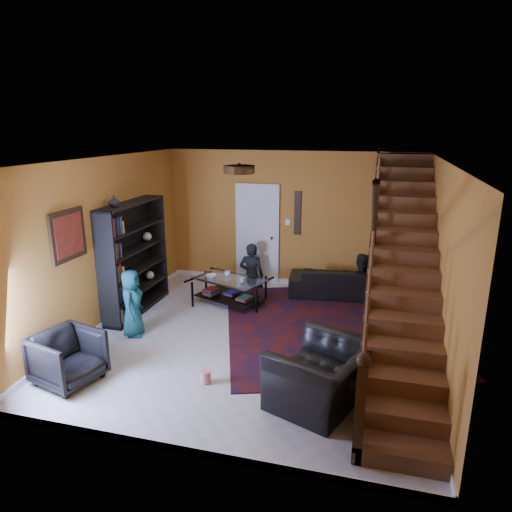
% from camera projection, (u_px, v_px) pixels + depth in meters
% --- Properties ---
extents(floor, '(5.50, 5.50, 0.00)m').
position_uv_depth(floor, '(256.00, 339.00, 7.26)').
color(floor, beige).
rests_on(floor, ground).
extents(room, '(5.50, 5.50, 5.50)m').
position_uv_depth(room, '(207.00, 299.00, 8.81)').
color(room, '#C0702A').
rests_on(room, ground).
extents(staircase, '(0.95, 5.02, 3.18)m').
position_uv_depth(staircase, '(403.00, 266.00, 6.34)').
color(staircase, brown).
rests_on(staircase, floor).
extents(bookshelf, '(0.35, 1.80, 2.00)m').
position_uv_depth(bookshelf, '(135.00, 260.00, 8.15)').
color(bookshelf, black).
rests_on(bookshelf, floor).
extents(door, '(0.82, 0.05, 2.05)m').
position_uv_depth(door, '(257.00, 236.00, 9.68)').
color(door, silver).
rests_on(door, floor).
extents(framed_picture, '(0.04, 0.74, 0.74)m').
position_uv_depth(framed_picture, '(68.00, 235.00, 6.59)').
color(framed_picture, maroon).
rests_on(framed_picture, room).
extents(wall_hanging, '(0.14, 0.03, 0.90)m').
position_uv_depth(wall_hanging, '(298.00, 213.00, 9.33)').
color(wall_hanging, black).
rests_on(wall_hanging, room).
extents(ceiling_fixture, '(0.40, 0.40, 0.10)m').
position_uv_depth(ceiling_fixture, '(239.00, 169.00, 5.76)').
color(ceiling_fixture, '#3F2814').
rests_on(ceiling_fixture, room).
extents(rug, '(4.46, 4.75, 0.02)m').
position_uv_depth(rug, '(328.00, 326.00, 7.72)').
color(rug, '#49110D').
rests_on(rug, floor).
extents(sofa, '(2.10, 0.99, 0.59)m').
position_uv_depth(sofa, '(341.00, 282.00, 9.03)').
color(sofa, black).
rests_on(sofa, floor).
extents(armchair_left, '(0.94, 0.92, 0.70)m').
position_uv_depth(armchair_left, '(68.00, 358.00, 5.96)').
color(armchair_left, black).
rests_on(armchair_left, floor).
extents(armchair_right, '(1.38, 1.47, 0.76)m').
position_uv_depth(armchair_right, '(321.00, 375.00, 5.48)').
color(armchair_right, black).
rests_on(armchair_right, floor).
extents(person_adult_a, '(0.54, 0.38, 1.40)m').
position_uv_depth(person_adult_a, '(251.00, 276.00, 9.55)').
color(person_adult_a, black).
rests_on(person_adult_a, sofa).
extents(person_adult_b, '(0.69, 0.56, 1.34)m').
position_uv_depth(person_adult_b, '(360.00, 286.00, 9.00)').
color(person_adult_b, black).
rests_on(person_adult_b, sofa).
extents(person_child, '(0.48, 0.61, 1.10)m').
position_uv_depth(person_child, '(132.00, 303.00, 7.26)').
color(person_child, '#1B6569').
rests_on(person_child, armchair_left).
extents(coffee_table, '(1.48, 1.17, 0.49)m').
position_uv_depth(coffee_table, '(230.00, 289.00, 8.65)').
color(coffee_table, black).
rests_on(coffee_table, floor).
extents(cup_a, '(0.14, 0.14, 0.10)m').
position_uv_depth(cup_a, '(228.00, 274.00, 8.74)').
color(cup_a, '#999999').
rests_on(cup_a, coffee_table).
extents(cup_b, '(0.10, 0.10, 0.09)m').
position_uv_depth(cup_b, '(242.00, 280.00, 8.40)').
color(cup_b, '#999999').
rests_on(cup_b, coffee_table).
extents(bowl, '(0.25, 0.25, 0.05)m').
position_uv_depth(bowl, '(211.00, 276.00, 8.66)').
color(bowl, '#999999').
rests_on(bowl, coffee_table).
extents(vase, '(0.18, 0.18, 0.19)m').
position_uv_depth(vase, '(114.00, 201.00, 7.38)').
color(vase, '#999999').
rests_on(vase, bookshelf).
extents(popcorn_bucket, '(0.15, 0.15, 0.16)m').
position_uv_depth(popcorn_bucket, '(206.00, 376.00, 5.99)').
color(popcorn_bucket, red).
rests_on(popcorn_bucket, rug).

